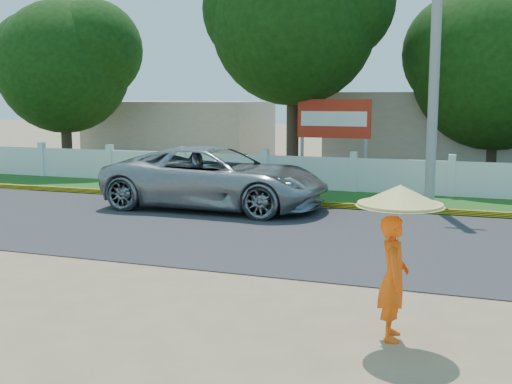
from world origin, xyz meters
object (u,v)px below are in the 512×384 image
(utility_pole, at_px, (434,71))
(vehicle, at_px, (216,178))
(monk_with_parasol, at_px, (396,239))
(billboard, at_px, (334,123))

(utility_pole, distance_m, vehicle, 6.62)
(vehicle, distance_m, monk_with_parasol, 9.96)
(monk_with_parasol, bearing_deg, utility_pole, 92.43)
(billboard, bearing_deg, vehicle, -110.63)
(vehicle, relative_size, monk_with_parasol, 3.10)
(vehicle, bearing_deg, utility_pole, -66.09)
(monk_with_parasol, bearing_deg, billboard, 106.21)
(billboard, bearing_deg, monk_with_parasol, -73.79)
(utility_pole, height_order, billboard, utility_pole)
(monk_with_parasol, relative_size, billboard, 0.67)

